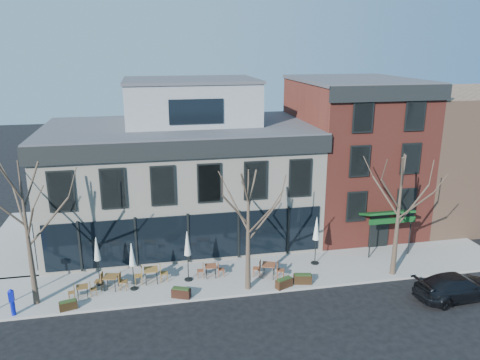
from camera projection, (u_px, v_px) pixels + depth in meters
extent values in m
plane|color=black|center=(189.00, 265.00, 29.85)|extent=(120.00, 120.00, 0.00)
cube|color=gray|center=(246.00, 275.00, 28.42)|extent=(33.50, 4.70, 0.15)
cube|color=gray|center=(23.00, 241.00, 33.35)|extent=(4.50, 12.00, 0.15)
cube|color=beige|center=(181.00, 183.00, 33.44)|extent=(18.00, 10.00, 8.00)
cube|color=#47474C|center=(179.00, 127.00, 32.30)|extent=(18.30, 10.30, 0.30)
cube|color=black|center=(185.00, 150.00, 27.62)|extent=(18.30, 0.25, 1.10)
cube|color=black|center=(40.00, 139.00, 30.72)|extent=(0.25, 10.30, 1.10)
cube|color=black|center=(188.00, 238.00, 29.26)|extent=(17.20, 0.12, 3.00)
cube|color=black|center=(48.00, 225.00, 31.37)|extent=(0.12, 7.50, 3.00)
cube|color=gray|center=(191.00, 102.00, 33.00)|extent=(9.00, 6.50, 3.00)
cube|color=maroon|center=(352.00, 154.00, 35.48)|extent=(8.00, 10.00, 11.00)
cube|color=#47474C|center=(357.00, 80.00, 33.92)|extent=(8.20, 10.20, 0.25)
cube|color=black|center=(392.00, 93.00, 29.23)|extent=(8.20, 0.25, 1.00)
cube|color=#0D3C15|center=(387.00, 213.00, 30.70)|extent=(3.20, 1.66, 0.67)
cube|color=black|center=(379.00, 232.00, 31.91)|extent=(1.40, 0.10, 2.50)
cube|color=#8C664C|center=(460.00, 152.00, 38.45)|extent=(12.00, 12.00, 10.00)
cone|color=#382B21|center=(28.00, 235.00, 24.08)|extent=(0.34, 0.34, 7.92)
cylinder|color=#382B21|center=(49.00, 222.00, 24.30)|extent=(2.23, 0.50, 2.48)
cylinder|color=#382B21|center=(20.00, 210.00, 24.62)|extent=(1.03, 2.05, 2.14)
cylinder|color=#382B21|center=(4.00, 210.00, 23.20)|extent=(1.80, 0.75, 2.21)
cylinder|color=#382B21|center=(30.00, 224.00, 22.99)|extent=(1.03, 2.04, 2.28)
cone|color=#382B21|center=(248.00, 231.00, 25.72)|extent=(0.34, 0.34, 7.04)
cylinder|color=#382B21|center=(264.00, 220.00, 25.92)|extent=(2.00, 0.46, 2.21)
cylinder|color=#382B21|center=(238.00, 211.00, 26.20)|extent=(0.93, 1.84, 1.91)
cylinder|color=#382B21|center=(236.00, 210.00, 24.94)|extent=(1.61, 0.68, 1.97)
cylinder|color=#382B21|center=(259.00, 222.00, 24.76)|extent=(0.93, 1.83, 2.03)
cone|color=#382B21|center=(398.00, 216.00, 27.36)|extent=(0.34, 0.34, 7.48)
cylinder|color=#382B21|center=(413.00, 205.00, 27.57)|extent=(2.12, 0.48, 2.35)
cylinder|color=#382B21|center=(385.00, 196.00, 27.87)|extent=(0.98, 1.94, 2.03)
cylinder|color=#382B21|center=(390.00, 195.00, 26.53)|extent=(1.71, 0.71, 2.09)
cylinder|color=#382B21|center=(415.00, 206.00, 26.34)|extent=(0.98, 1.94, 2.16)
imported|color=black|center=(457.00, 287.00, 25.74)|extent=(5.04, 2.38, 1.42)
cylinder|color=#0D18B4|center=(13.00, 308.00, 23.96)|extent=(0.23, 0.23, 0.80)
cube|color=#0D18B4|center=(11.00, 296.00, 23.77)|extent=(0.25, 0.21, 0.57)
cone|color=#0D18B4|center=(10.00, 290.00, 23.67)|extent=(0.30, 0.30, 0.14)
cube|color=brown|center=(82.00, 287.00, 25.58)|extent=(0.69, 0.69, 0.04)
cylinder|color=black|center=(78.00, 295.00, 25.37)|extent=(0.04, 0.04, 0.63)
cylinder|color=black|center=(87.00, 293.00, 25.53)|extent=(0.04, 0.04, 0.63)
cylinder|color=black|center=(78.00, 291.00, 25.82)|extent=(0.04, 0.04, 0.63)
cylinder|color=black|center=(87.00, 289.00, 25.98)|extent=(0.04, 0.04, 0.63)
cube|color=brown|center=(111.00, 276.00, 26.40)|extent=(0.90, 0.90, 0.04)
cylinder|color=black|center=(104.00, 285.00, 26.22)|extent=(0.04, 0.04, 0.78)
cylinder|color=black|center=(115.00, 286.00, 26.21)|extent=(0.04, 0.04, 0.78)
cylinder|color=black|center=(107.00, 280.00, 26.81)|extent=(0.04, 0.04, 0.78)
cylinder|color=black|center=(118.00, 280.00, 26.79)|extent=(0.04, 0.04, 0.78)
cube|color=brown|center=(151.00, 269.00, 27.14)|extent=(0.81, 0.81, 0.05)
cylinder|color=black|center=(146.00, 279.00, 26.90)|extent=(0.05, 0.05, 0.81)
cylinder|color=black|center=(157.00, 278.00, 27.03)|extent=(0.05, 0.05, 0.81)
cylinder|color=black|center=(146.00, 274.00, 27.49)|extent=(0.05, 0.05, 0.81)
cylinder|color=black|center=(157.00, 273.00, 27.62)|extent=(0.05, 0.05, 0.81)
cube|color=brown|center=(211.00, 266.00, 27.85)|extent=(0.72, 0.72, 0.04)
cylinder|color=black|center=(207.00, 274.00, 27.66)|extent=(0.04, 0.04, 0.69)
cylinder|color=black|center=(216.00, 273.00, 27.73)|extent=(0.04, 0.04, 0.69)
cylinder|color=black|center=(206.00, 270.00, 28.17)|extent=(0.04, 0.04, 0.69)
cylinder|color=black|center=(215.00, 269.00, 28.24)|extent=(0.04, 0.04, 0.69)
cube|color=brown|center=(269.00, 265.00, 27.78)|extent=(1.00, 1.00, 0.04)
cylinder|color=black|center=(263.00, 273.00, 27.65)|extent=(0.04, 0.04, 0.80)
cylinder|color=black|center=(273.00, 274.00, 27.55)|extent=(0.04, 0.04, 0.80)
cylinder|color=black|center=(264.00, 268.00, 28.23)|extent=(0.04, 0.04, 0.80)
cylinder|color=black|center=(274.00, 269.00, 28.13)|extent=(0.04, 0.04, 0.80)
cylinder|color=black|center=(100.00, 284.00, 27.15)|extent=(0.47, 0.47, 0.06)
cylinder|color=black|center=(98.00, 266.00, 26.84)|extent=(0.05, 0.05, 2.34)
cone|color=beige|center=(97.00, 249.00, 26.54)|extent=(0.38, 0.38, 1.38)
cylinder|color=black|center=(134.00, 289.00, 26.61)|extent=(0.45, 0.45, 0.06)
cylinder|color=black|center=(133.00, 271.00, 26.30)|extent=(0.05, 0.05, 2.25)
cone|color=silver|center=(132.00, 254.00, 26.01)|extent=(0.37, 0.37, 1.33)
cylinder|color=black|center=(189.00, 279.00, 27.63)|extent=(0.49, 0.49, 0.07)
cylinder|color=black|center=(188.00, 261.00, 27.29)|extent=(0.06, 0.06, 2.46)
cone|color=beige|center=(187.00, 243.00, 26.98)|extent=(0.40, 0.40, 1.46)
cylinder|color=black|center=(315.00, 263.00, 29.70)|extent=(0.50, 0.50, 0.07)
cylinder|color=black|center=(316.00, 245.00, 29.36)|extent=(0.06, 0.06, 2.51)
cone|color=silver|center=(316.00, 228.00, 29.04)|extent=(0.41, 0.41, 1.49)
cube|color=black|center=(68.00, 305.00, 24.52)|extent=(0.96, 0.58, 0.45)
cube|color=#1E3314|center=(68.00, 301.00, 24.45)|extent=(0.86, 0.49, 0.07)
cube|color=black|center=(181.00, 293.00, 25.68)|extent=(1.11, 0.77, 0.51)
cube|color=#1E3314|center=(181.00, 289.00, 25.60)|extent=(0.98, 0.66, 0.08)
cube|color=#331E11|center=(284.00, 283.00, 26.74)|extent=(1.08, 0.77, 0.50)
cube|color=#1E3314|center=(284.00, 279.00, 26.67)|extent=(0.96, 0.65, 0.08)
cube|color=black|center=(303.00, 279.00, 27.18)|extent=(1.12, 0.63, 0.53)
cube|color=#1E3314|center=(303.00, 275.00, 27.11)|extent=(1.00, 0.53, 0.08)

